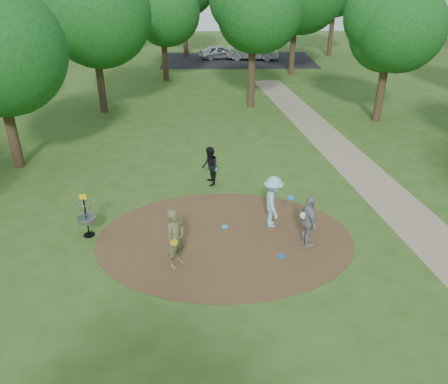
{
  "coord_description": "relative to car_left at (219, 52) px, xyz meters",
  "views": [
    {
      "loc": [
        -0.3,
        -11.97,
        8.0
      ],
      "look_at": [
        0.0,
        1.2,
        1.1
      ],
      "focal_mm": 35.0,
      "sensor_mm": 36.0,
      "label": 1
    }
  ],
  "objects": [
    {
      "name": "car_right",
      "position": [
        3.12,
        -0.43,
        0.15
      ],
      "size": [
        4.83,
        1.94,
        1.56
      ],
      "primitive_type": "imported",
      "rotation": [
        0.0,
        0.0,
        1.51
      ],
      "color": "#969A9D",
      "rests_on": "ground"
    },
    {
      "name": "car_left",
      "position": [
        0.0,
        0.0,
        0.0
      ],
      "size": [
        3.95,
        2.41,
        1.25
      ],
      "primitive_type": "imported",
      "rotation": [
        0.0,
        0.0,
        1.84
      ],
      "color": "#AFAFB7",
      "rests_on": "ground"
    },
    {
      "name": "disc_ground_cyan",
      "position": [
        -0.19,
        -29.89,
        -0.6
      ],
      "size": [
        0.22,
        0.22,
        0.02
      ],
      "primitive_type": "cylinder",
      "color": "#1BB7DD",
      "rests_on": "dirt_clearing"
    },
    {
      "name": "player_throwing_with_disc",
      "position": [
        1.43,
        -29.76,
        0.28
      ],
      "size": [
        1.08,
        1.19,
        1.82
      ],
      "color": "#94D7DE",
      "rests_on": "ground"
    },
    {
      "name": "player_waiting_with_disc",
      "position": [
        2.4,
        -31.0,
        0.25
      ],
      "size": [
        0.63,
        1.1,
        1.76
      ],
      "color": "gray",
      "rests_on": "ground"
    },
    {
      "name": "ground",
      "position": [
        -0.21,
        -30.57,
        -0.63
      ],
      "size": [
        100.0,
        100.0,
        0.0
      ],
      "primitive_type": "plane",
      "color": "#2D5119",
      "rests_on": "ground"
    },
    {
      "name": "player_walking_with_disc",
      "position": [
        -0.71,
        -26.58,
        0.18
      ],
      "size": [
        0.7,
        0.85,
        1.61
      ],
      "color": "black",
      "rests_on": "ground"
    },
    {
      "name": "tree_ring",
      "position": [
        2.09,
        -22.7,
        4.6
      ],
      "size": [
        36.75,
        45.98,
        9.46
      ],
      "color": "#332316",
      "rests_on": "ground"
    },
    {
      "name": "disc_ground_blue",
      "position": [
        1.51,
        -31.63,
        -0.6
      ],
      "size": [
        0.22,
        0.22,
        0.02
      ],
      "primitive_type": "cylinder",
      "color": "blue",
      "rests_on": "dirt_clearing"
    },
    {
      "name": "footpath",
      "position": [
        6.29,
        -28.57,
        -0.62
      ],
      "size": [
        7.55,
        39.89,
        0.01
      ],
      "primitive_type": "cube",
      "rotation": [
        0.0,
        0.0,
        0.14
      ],
      "color": "#8C7A5B",
      "rests_on": "ground"
    },
    {
      "name": "parking_lot",
      "position": [
        1.79,
        -0.57,
        -0.62
      ],
      "size": [
        14.0,
        8.0,
        0.01
      ],
      "primitive_type": "cube",
      "color": "black",
      "rests_on": "ground"
    },
    {
      "name": "player_observer_with_disc",
      "position": [
        -1.67,
        -31.93,
        0.31
      ],
      "size": [
        0.77,
        0.81,
        1.87
      ],
      "color": "#596238",
      "rests_on": "ground"
    },
    {
      "name": "disc_golf_basket",
      "position": [
        -4.71,
        -30.27,
        0.25
      ],
      "size": [
        0.63,
        0.63,
        1.54
      ],
      "color": "black",
      "rests_on": "ground"
    },
    {
      "name": "dirt_clearing",
      "position": [
        -0.21,
        -30.57,
        -0.62
      ],
      "size": [
        8.4,
        8.4,
        0.02
      ],
      "primitive_type": "cylinder",
      "color": "#47301C",
      "rests_on": "ground"
    }
  ]
}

